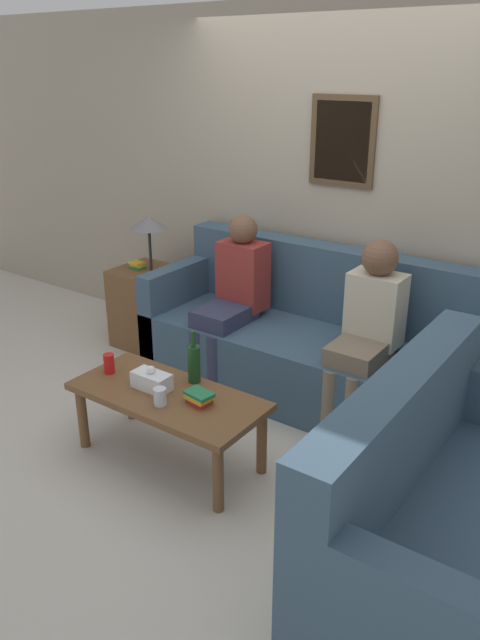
{
  "coord_description": "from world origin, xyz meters",
  "views": [
    {
      "loc": [
        1.96,
        -3.0,
        2.19
      ],
      "look_at": [
        -0.1,
        -0.11,
        0.73
      ],
      "focal_mm": 35.0,
      "sensor_mm": 36.0,
      "label": 1
    }
  ],
  "objects_px": {
    "person_left": "(233,293)",
    "drinking_glass": "(160,397)",
    "teddy_bear": "(337,505)",
    "couch_main": "(304,345)",
    "wine_bottle": "(194,363)",
    "coffee_table": "(168,403)",
    "couch_side": "(451,528)",
    "person_right": "(367,326)"
  },
  "relations": [
    {
      "from": "teddy_bear",
      "to": "wine_bottle",
      "type": "bearing_deg",
      "value": 170.9
    },
    {
      "from": "person_left",
      "to": "drinking_glass",
      "type": "bearing_deg",
      "value": -72.84
    },
    {
      "from": "person_left",
      "to": "couch_main",
      "type": "bearing_deg",
      "value": 15.84
    },
    {
      "from": "drinking_glass",
      "to": "teddy_bear",
      "type": "distance_m",
      "value": 1.1
    },
    {
      "from": "coffee_table",
      "to": "person_right",
      "type": "bearing_deg",
      "value": 55.03
    },
    {
      "from": "coffee_table",
      "to": "person_right",
      "type": "height_order",
      "value": "person_right"
    },
    {
      "from": "coffee_table",
      "to": "person_right",
      "type": "distance_m",
      "value": 1.32
    },
    {
      "from": "couch_main",
      "to": "teddy_bear",
      "type": "bearing_deg",
      "value": -53.24
    },
    {
      "from": "couch_main",
      "to": "wine_bottle",
      "type": "distance_m",
      "value": 1.05
    },
    {
      "from": "drinking_glass",
      "to": "person_right",
      "type": "bearing_deg",
      "value": 59.86
    },
    {
      "from": "coffee_table",
      "to": "person_left",
      "type": "xyz_separation_m",
      "value": [
        -0.31,
        1.07,
        0.29
      ]
    },
    {
      "from": "couch_side",
      "to": "couch_main",
      "type": "bearing_deg",
      "value": 48.97
    },
    {
      "from": "drinking_glass",
      "to": "person_left",
      "type": "height_order",
      "value": "person_left"
    },
    {
      "from": "drinking_glass",
      "to": "wine_bottle",
      "type": "bearing_deg",
      "value": 93.35
    },
    {
      "from": "person_right",
      "to": "teddy_bear",
      "type": "distance_m",
      "value": 1.2
    },
    {
      "from": "coffee_table",
      "to": "teddy_bear",
      "type": "height_order",
      "value": "coffee_table"
    },
    {
      "from": "coffee_table",
      "to": "wine_bottle",
      "type": "height_order",
      "value": "wine_bottle"
    },
    {
      "from": "couch_side",
      "to": "person_left",
      "type": "distance_m",
      "value": 2.3
    },
    {
      "from": "person_right",
      "to": "wine_bottle",
      "type": "bearing_deg",
      "value": -129.4
    },
    {
      "from": "wine_bottle",
      "to": "person_left",
      "type": "relative_size",
      "value": 0.27
    },
    {
      "from": "couch_main",
      "to": "couch_side",
      "type": "height_order",
      "value": "same"
    },
    {
      "from": "drinking_glass",
      "to": "person_right",
      "type": "xyz_separation_m",
      "value": [
        0.68,
        1.17,
        0.18
      ]
    },
    {
      "from": "wine_bottle",
      "to": "person_left",
      "type": "distance_m",
      "value": 0.94
    },
    {
      "from": "coffee_table",
      "to": "drinking_glass",
      "type": "bearing_deg",
      "value": -65.1
    },
    {
      "from": "couch_side",
      "to": "coffee_table",
      "type": "height_order",
      "value": "couch_side"
    },
    {
      "from": "wine_bottle",
      "to": "person_right",
      "type": "bearing_deg",
      "value": 50.6
    },
    {
      "from": "drinking_glass",
      "to": "teddy_bear",
      "type": "height_order",
      "value": "drinking_glass"
    },
    {
      "from": "couch_side",
      "to": "drinking_glass",
      "type": "distance_m",
      "value": 1.62
    },
    {
      "from": "wine_bottle",
      "to": "drinking_glass",
      "type": "height_order",
      "value": "wine_bottle"
    },
    {
      "from": "couch_main",
      "to": "wine_bottle",
      "type": "relative_size",
      "value": 6.97
    },
    {
      "from": "couch_main",
      "to": "person_right",
      "type": "relative_size",
      "value": 1.88
    },
    {
      "from": "teddy_bear",
      "to": "person_right",
      "type": "bearing_deg",
      "value": 108.91
    },
    {
      "from": "couch_side",
      "to": "teddy_bear",
      "type": "height_order",
      "value": "couch_side"
    },
    {
      "from": "coffee_table",
      "to": "couch_side",
      "type": "bearing_deg",
      "value": -1.98
    },
    {
      "from": "couch_side",
      "to": "wine_bottle",
      "type": "bearing_deg",
      "value": 80.98
    },
    {
      "from": "teddy_bear",
      "to": "coffee_table",
      "type": "bearing_deg",
      "value": -178.25
    },
    {
      "from": "wine_bottle",
      "to": "drinking_glass",
      "type": "relative_size",
      "value": 3.22
    },
    {
      "from": "couch_main",
      "to": "wine_bottle",
      "type": "height_order",
      "value": "couch_main"
    },
    {
      "from": "coffee_table",
      "to": "wine_bottle",
      "type": "xyz_separation_m",
      "value": [
        0.04,
        0.2,
        0.19
      ]
    },
    {
      "from": "couch_main",
      "to": "person_left",
      "type": "distance_m",
      "value": 0.62
    },
    {
      "from": "person_right",
      "to": "teddy_bear",
      "type": "bearing_deg",
      "value": -71.09
    },
    {
      "from": "coffee_table",
      "to": "wine_bottle",
      "type": "bearing_deg",
      "value": 79.61
    }
  ]
}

